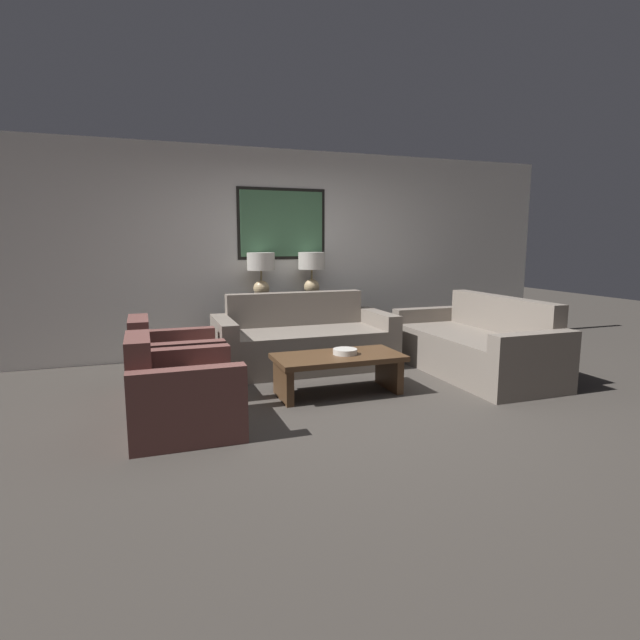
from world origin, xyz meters
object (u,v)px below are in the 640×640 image
Objects in this scene: couch_by_side at (475,347)px; decorative_bowl at (345,352)px; armchair_near_camera at (181,396)px; table_lamp_left at (261,269)px; couch_by_back_wall at (304,342)px; armchair_near_back_wall at (173,367)px; console_table at (287,326)px; table_lamp_right at (312,268)px; coffee_table at (338,365)px.

decorative_bowl is at bearing -172.78° from couch_by_side.
table_lamp_left is at bearing 62.82° from armchair_near_camera.
couch_by_back_wall is 1.13m from decorative_bowl.
table_lamp_left reaches higher than couch_by_side.
couch_by_side is 2.37× the size of armchair_near_back_wall.
couch_by_back_wall is 1.65m from armchair_near_back_wall.
table_lamp_right is (0.34, 0.00, 0.76)m from console_table.
decorative_bowl is at bearing -98.45° from table_lamp_right.
console_table is at bearing 92.12° from decorative_bowl.
table_lamp_right is at bearing 131.23° from couch_by_side.
table_lamp_right is 2.46× the size of decorative_bowl.
coffee_table is at bearing 17.62° from armchair_near_camera.
table_lamp_right is 0.67× the size of armchair_near_camera.
coffee_table is 1.59m from armchair_near_camera.
table_lamp_left is 2.73m from armchair_near_camera.
table_lamp_right is 2.29m from couch_by_side.
couch_by_back_wall is (0.34, -0.70, -0.84)m from table_lamp_left.
couch_by_back_wall is at bearing -90.00° from console_table.
couch_by_side is 1.76m from coffee_table.
table_lamp_left is 2.76m from couch_by_side.
coffee_table is at bearing -172.98° from couch_by_side.
table_lamp_left reaches higher than armchair_near_back_wall.
armchair_near_back_wall and armchair_near_camera have the same top height.
table_lamp_left is at bearing 48.59° from armchair_near_back_wall.
table_lamp_right reaches higher than armchair_near_camera.
armchair_near_back_wall is at bearing -138.58° from console_table.
decorative_bowl reaches higher than coffee_table.
table_lamp_left is 0.67× the size of armchair_near_camera.
console_table is at bearing 41.42° from armchair_near_back_wall.
console_table is 5.26× the size of decorative_bowl.
table_lamp_left is 1.98m from armchair_near_back_wall.
couch_by_back_wall reaches higher than coffee_table.
console_table is at bearing 90.00° from couch_by_back_wall.
couch_by_side is 3.34m from armchair_near_camera.
coffee_table is 5.25× the size of decorative_bowl.
table_lamp_left is 0.28× the size of couch_by_side.
coffee_table is at bearing -100.67° from table_lamp_right.
console_table is 0.83m from table_lamp_right.
coffee_table is 1.43× the size of armchair_near_camera.
armchair_near_back_wall reaches higher than decorative_bowl.
table_lamp_left is at bearing 102.55° from decorative_bowl.
coffee_table is 1.43× the size of armchair_near_back_wall.
armchair_near_back_wall reaches higher than console_table.
armchair_near_camera is at bearing -133.47° from couch_by_back_wall.
console_table is 1.82m from coffee_table.
armchair_near_camera is at bearing -163.04° from decorative_bowl.
decorative_bowl is (-1.68, -0.21, 0.12)m from couch_by_side.
couch_by_side is 3.27m from armchair_near_back_wall.
table_lamp_right reaches higher than coffee_table.
armchair_near_back_wall is 0.96m from armchair_near_camera.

